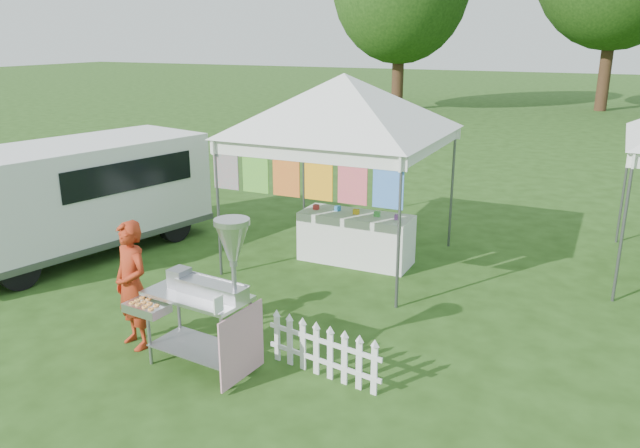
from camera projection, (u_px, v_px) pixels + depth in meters
The scene contains 7 objects.
ground at pixel (223, 353), 7.27m from camera, with size 120.00×120.00×0.00m, color #224012.
canopy_main at pixel (344, 74), 9.42m from camera, with size 4.24×4.24×3.45m.
donut_cart at pixel (209, 283), 6.57m from camera, with size 1.35×0.84×1.79m.
vendor at pixel (132, 285), 7.24m from camera, with size 0.56×0.37×1.54m, color #A02B13.
cargo_van at pixel (80, 194), 10.42m from camera, with size 2.77×4.76×1.86m.
picket_fence at pixel (323, 353), 6.70m from camera, with size 1.43×0.25×0.56m.
display_table at pixel (356, 238), 10.09m from camera, with size 1.80×0.70×0.81m, color white.
Camera 1 is at (3.83, -5.40, 3.57)m, focal length 35.00 mm.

